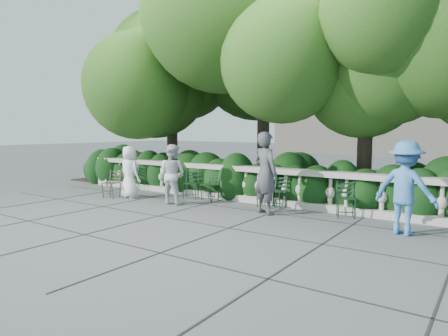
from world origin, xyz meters
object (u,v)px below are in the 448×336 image
Objects in this scene: chair_f at (346,219)px; chair_weathered at (108,199)px; person_casual_man at (172,174)px; person_businessman at (130,172)px; chair_d at (190,199)px; chair_a at (127,191)px; chair_c at (274,209)px; chair_e at (264,208)px; chair_b at (206,201)px; person_older_blue at (405,188)px; person_woman_grey at (266,173)px.

chair_weathered is (-6.56, -1.36, 0.00)m from chair_f.
person_casual_man is (-4.49, -0.87, 0.81)m from chair_f.
chair_d is at bearing -145.92° from person_businessman.
chair_a is 3.00m from person_casual_man.
chair_d and chair_weathered have the same top height.
person_casual_man reaches higher than chair_weathered.
chair_weathered is (-2.03, -1.27, 0.00)m from chair_d.
person_businessman is at bearing -166.29° from chair_c.
chair_e is 2.63m from person_casual_man.
chair_a is 7.25m from chair_f.
chair_b is at bearing -177.04° from chair_c.
chair_e is 2.17m from chair_f.
person_older_blue is at bearing -12.39° from chair_c.
person_businessman is at bearing -176.73° from chair_d.
chair_a is at bearing -173.77° from chair_b.
chair_f is at bearing 1.13° from chair_weathered.
chair_a is 1.60m from person_businessman.
person_woman_grey is (0.40, -0.64, 0.98)m from chair_e.
chair_f is at bearing -164.20° from person_businessman.
person_businessman is 0.95× the size of person_casual_man.
chair_f is (3.99, -0.00, 0.00)m from chair_b.
person_businessman is at bearing -151.89° from chair_b.
person_casual_man is at bearing -110.00° from chair_d.
chair_c is 3.43m from person_older_blue.
chair_f is at bearing -140.79° from person_woman_grey.
person_casual_man is (-2.61, -0.95, 0.81)m from chair_c.
chair_a is 0.46× the size of person_older_blue.
person_woman_grey is 1.08× the size of person_older_blue.
chair_d is 5.97m from person_older_blue.
chair_weathered is 0.54× the size of person_businessman.
person_woman_grey reaches higher than chair_d.
chair_d is 0.46× the size of person_older_blue.
chair_a is 2.71m from chair_d.
person_woman_grey is 1.22× the size of person_casual_man.
chair_b is 2.10m from chair_c.
person_woman_grey is (0.12, -0.66, 0.98)m from chair_c.
person_woman_grey reaches higher than chair_b.
chair_b is at bearing 2.96° from person_older_blue.
person_older_blue is at bearing -161.08° from person_woman_grey.
chair_c is 0.52× the size of person_casual_man.
chair_f is 0.46× the size of person_older_blue.
chair_e is 1.00× the size of chair_weathered.
person_casual_man is (2.07, 0.48, 0.81)m from chair_weathered.
chair_a is 0.52× the size of person_casual_man.
person_woman_grey is 3.11m from person_older_blue.
chair_weathered is 2.28m from person_casual_man.
chair_d is at bearing 156.68° from chair_f.
chair_e is (-0.28, -0.02, 0.00)m from chair_c.
chair_f is at bearing -1.23° from chair_c.
chair_d is 0.43× the size of person_woman_grey.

